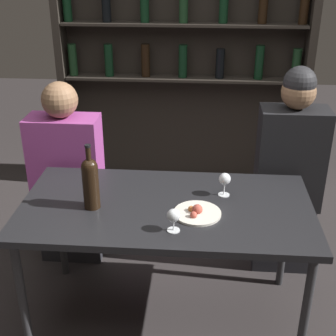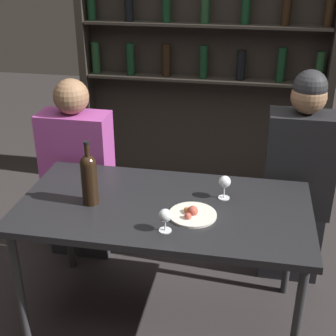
% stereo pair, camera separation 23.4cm
% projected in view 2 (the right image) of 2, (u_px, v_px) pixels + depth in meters
% --- Properties ---
extents(ground_plane, '(10.00, 10.00, 0.00)m').
position_uv_depth(ground_plane, '(164.00, 314.00, 2.68)').
color(ground_plane, '#332D2D').
extents(dining_table, '(1.48, 0.77, 0.72)m').
position_uv_depth(dining_table, '(164.00, 214.00, 2.39)').
color(dining_table, black).
rests_on(dining_table, ground_plane).
extents(wine_rack_wall, '(1.99, 0.21, 2.05)m').
position_uv_depth(wine_rack_wall, '(204.00, 61.00, 3.68)').
color(wine_rack_wall, '#28231E').
rests_on(wine_rack_wall, ground_plane).
extents(wine_bottle, '(0.08, 0.08, 0.34)m').
position_uv_depth(wine_bottle, '(89.00, 177.00, 2.32)').
color(wine_bottle, black).
rests_on(wine_bottle, dining_table).
extents(wine_glass_0, '(0.06, 0.06, 0.11)m').
position_uv_depth(wine_glass_0, '(165.00, 216.00, 2.12)').
color(wine_glass_0, silver).
rests_on(wine_glass_0, dining_table).
extents(wine_glass_1, '(0.06, 0.06, 0.13)m').
position_uv_depth(wine_glass_1, '(225.00, 183.00, 2.39)').
color(wine_glass_1, silver).
rests_on(wine_glass_1, dining_table).
extents(food_plate_0, '(0.23, 0.23, 0.05)m').
position_uv_depth(food_plate_0, '(192.00, 214.00, 2.26)').
color(food_plate_0, silver).
rests_on(food_plate_0, dining_table).
extents(seated_person_left, '(0.44, 0.22, 1.20)m').
position_uv_depth(seated_person_left, '(78.00, 175.00, 3.03)').
color(seated_person_left, '#26262B').
rests_on(seated_person_left, ground_plane).
extents(seated_person_right, '(0.39, 0.22, 1.31)m').
position_uv_depth(seated_person_right, '(297.00, 183.00, 2.77)').
color(seated_person_right, '#26262B').
rests_on(seated_person_right, ground_plane).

